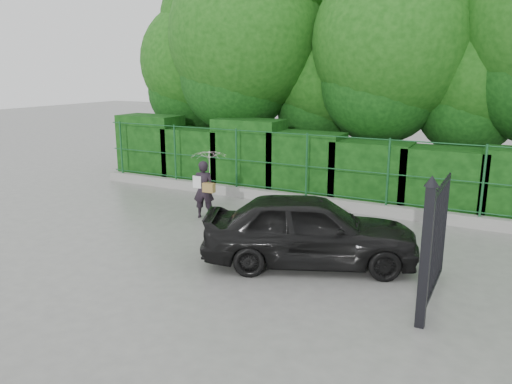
% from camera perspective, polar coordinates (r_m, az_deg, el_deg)
% --- Properties ---
extents(ground, '(80.00, 80.00, 0.00)m').
position_cam_1_polar(ground, '(10.86, -5.38, -6.83)').
color(ground, gray).
extents(kerb, '(14.00, 0.25, 0.30)m').
position_cam_1_polar(kerb, '(14.61, 4.25, -0.77)').
color(kerb, '#9E9E99').
rests_on(kerb, ground).
extents(fence, '(14.13, 0.06, 1.80)m').
position_cam_1_polar(fence, '(14.29, 5.13, 3.21)').
color(fence, '#164E25').
rests_on(fence, kerb).
extents(hedge, '(14.20, 1.20, 2.29)m').
position_cam_1_polar(hedge, '(15.42, 4.95, 3.23)').
color(hedge, black).
rests_on(hedge, ground).
extents(trees, '(17.10, 6.15, 8.08)m').
position_cam_1_polar(trees, '(16.84, 12.85, 16.21)').
color(trees, black).
rests_on(trees, ground).
extents(gate, '(0.22, 2.33, 2.36)m').
position_cam_1_polar(gate, '(8.25, 19.37, -5.58)').
color(gate, black).
rests_on(gate, ground).
extents(woman, '(0.95, 0.95, 1.81)m').
position_cam_1_polar(woman, '(13.01, -5.58, 2.13)').
color(woman, black).
rests_on(woman, ground).
extents(car, '(4.57, 3.23, 1.44)m').
position_cam_1_polar(car, '(10.01, 6.14, -4.27)').
color(car, black).
rests_on(car, ground).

